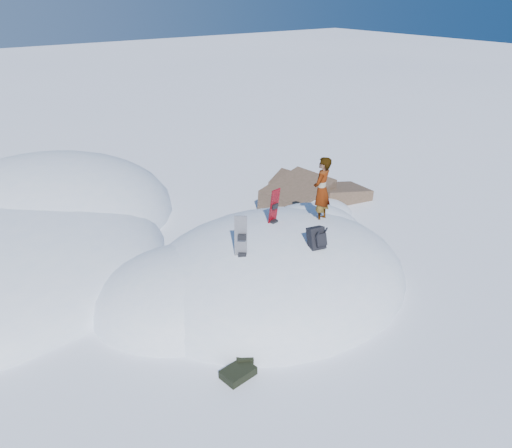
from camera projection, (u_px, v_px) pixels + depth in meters
ground at (274, 281)px, 12.56m from camera, size 120.00×120.00×0.00m
snow_mound at (263, 279)px, 12.64m from camera, size 8.00×6.00×3.00m
rock_outcrop at (307, 207)px, 16.71m from camera, size 4.68×4.41×1.68m
snowboard_red at (273, 216)px, 12.17m from camera, size 0.31×0.28×1.46m
snowboard_dark at (241, 248)px, 10.91m from camera, size 0.34×0.33×1.48m
backpack at (317, 238)px, 11.21m from camera, size 0.43×0.50×0.59m
gear_pile at (239, 370)px, 9.50m from camera, size 0.82×0.62×0.22m
person at (322, 190)px, 12.41m from camera, size 0.73×0.63×1.70m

